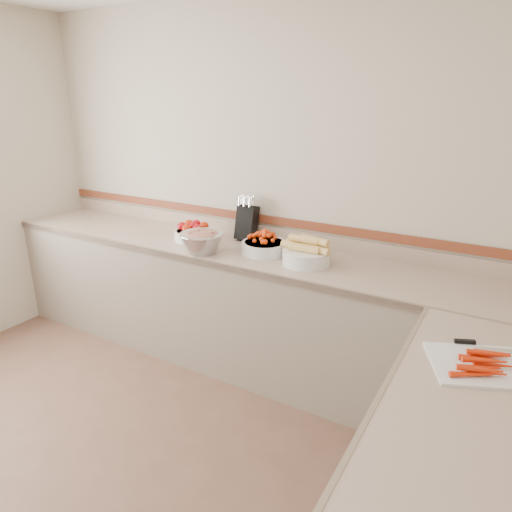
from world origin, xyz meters
The scene contains 8 objects.
back_wall centered at (0.00, 2.00, 1.30)m, with size 4.00×4.00×0.00m, color beige.
counter_back centered at (0.00, 1.68, 0.45)m, with size 4.00×0.65×1.08m.
knife_block centered at (-0.05, 1.90, 1.04)m, with size 0.15×0.18×0.34m.
tomato_bowl centered at (-0.40, 1.69, 0.96)m, with size 0.27×0.27×0.13m.
cherry_tomato_bowl centered at (0.22, 1.68, 0.96)m, with size 0.31×0.31×0.17m.
corn_bowl centered at (0.56, 1.63, 0.97)m, with size 0.34×0.31×0.18m.
rhubarb_bowl centered at (-0.15, 1.47, 0.99)m, with size 0.30×0.30×0.17m.
cutting_board centered at (1.66, 0.89, 0.92)m, with size 0.49×0.44×0.06m.
Camera 1 is at (1.68, -0.91, 1.91)m, focal length 32.00 mm.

